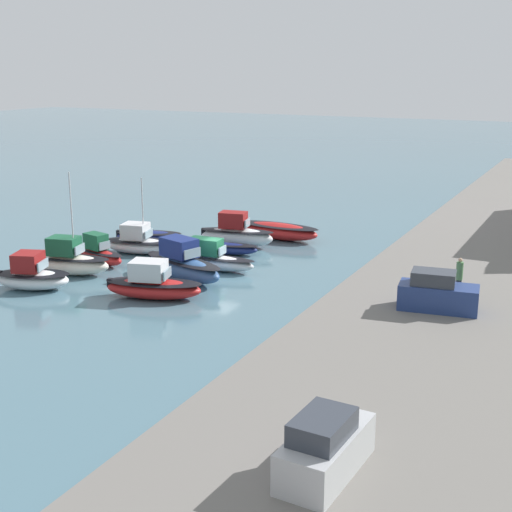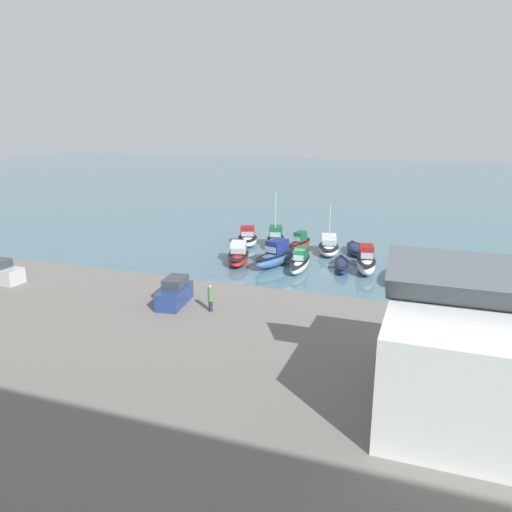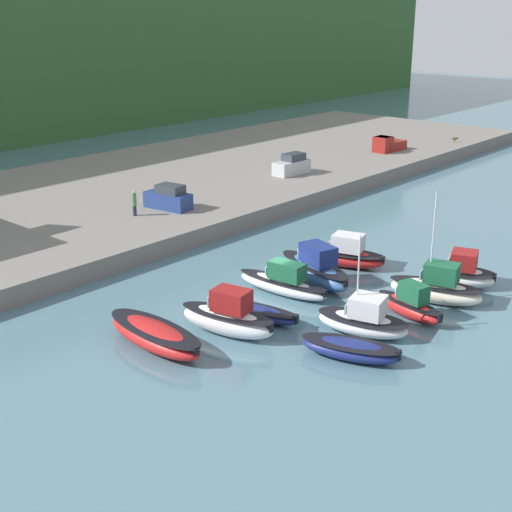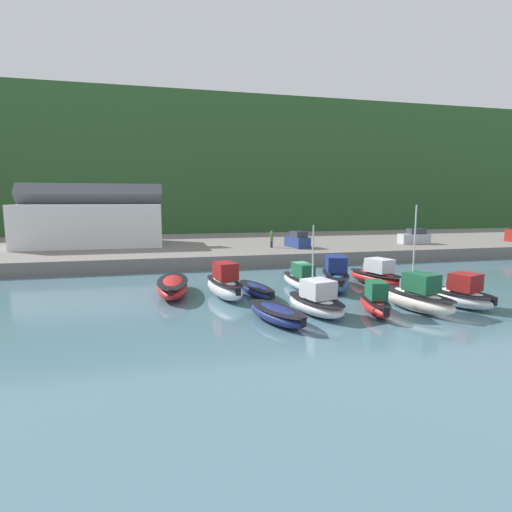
# 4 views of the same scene
# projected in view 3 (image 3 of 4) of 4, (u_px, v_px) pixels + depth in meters

# --- Properties ---
(ground_plane) EXTENTS (320.00, 320.00, 0.00)m
(ground_plane) POSITION_uv_depth(u_px,v_px,m) (277.00, 287.00, 48.86)
(ground_plane) COLOR slate
(quay_promenade) EXTENTS (130.94, 31.31, 1.50)m
(quay_promenade) POSITION_uv_depth(u_px,v_px,m) (58.00, 210.00, 64.79)
(quay_promenade) COLOR slate
(quay_promenade) RESTS_ON ground_plane
(moored_boat_0) EXTENTS (2.89, 7.65, 1.39)m
(moored_boat_0) POSITION_uv_depth(u_px,v_px,m) (155.00, 335.00, 40.07)
(moored_boat_0) COLOR red
(moored_boat_0) RESTS_ON ground_plane
(moored_boat_1) EXTENTS (3.17, 6.46, 2.87)m
(moored_boat_1) POSITION_uv_depth(u_px,v_px,m) (228.00, 318.00, 41.55)
(moored_boat_1) COLOR white
(moored_boat_1) RESTS_ON ground_plane
(moored_boat_2) EXTENTS (2.74, 6.06, 0.93)m
(moored_boat_2) POSITION_uv_depth(u_px,v_px,m) (256.00, 312.00, 43.66)
(moored_boat_2) COLOR navy
(moored_boat_2) RESTS_ON ground_plane
(moored_boat_3) EXTENTS (2.18, 7.14, 2.32)m
(moored_boat_3) POSITION_uv_depth(u_px,v_px,m) (283.00, 283.00, 47.46)
(moored_boat_3) COLOR silver
(moored_boat_3) RESTS_ON ground_plane
(moored_boat_4) EXTENTS (4.22, 7.54, 2.91)m
(moored_boat_4) POSITION_uv_depth(u_px,v_px,m) (315.00, 269.00, 49.23)
(moored_boat_4) COLOR #33568E
(moored_boat_4) RESTS_ON ground_plane
(moored_boat_5) EXTENTS (4.02, 6.71, 2.45)m
(moored_boat_5) POSITION_uv_depth(u_px,v_px,m) (344.00, 254.00, 52.68)
(moored_boat_5) COLOR red
(moored_boat_5) RESTS_ON ground_plane
(moored_boat_6) EXTENTS (3.65, 5.98, 1.05)m
(moored_boat_6) POSITION_uv_depth(u_px,v_px,m) (351.00, 349.00, 38.84)
(moored_boat_6) COLOR navy
(moored_boat_6) RESTS_ON ground_plane
(moored_boat_7) EXTENTS (3.66, 5.95, 6.01)m
(moored_boat_7) POSITION_uv_depth(u_px,v_px,m) (363.00, 320.00, 41.70)
(moored_boat_7) COLOR silver
(moored_boat_7) RESTS_ON ground_plane
(moored_boat_8) EXTENTS (2.61, 5.27, 2.29)m
(moored_boat_8) POSITION_uv_depth(u_px,v_px,m) (410.00, 305.00, 43.96)
(moored_boat_8) COLOR red
(moored_boat_8) RESTS_ON ground_plane
(moored_boat_9) EXTENTS (3.53, 6.43, 7.34)m
(moored_boat_9) POSITION_uv_depth(u_px,v_px,m) (436.00, 288.00, 46.12)
(moored_boat_9) COLOR white
(moored_boat_9) RESTS_ON ground_plane
(moored_boat_10) EXTENTS (4.02, 5.48, 2.48)m
(moored_boat_10) POSITION_uv_depth(u_px,v_px,m) (460.00, 273.00, 48.96)
(moored_boat_10) COLOR white
(moored_boat_10) RESTS_ON ground_plane
(parked_car_0) EXTENTS (2.38, 4.41, 2.16)m
(parked_car_0) POSITION_uv_depth(u_px,v_px,m) (169.00, 198.00, 62.06)
(parked_car_0) COLOR navy
(parked_car_0) RESTS_ON quay_promenade
(parked_car_1) EXTENTS (4.29, 2.03, 2.16)m
(parked_car_1) POSITION_uv_depth(u_px,v_px,m) (292.00, 165.00, 74.94)
(parked_car_1) COLOR #B7B7BC
(parked_car_1) RESTS_ON quay_promenade
(pickup_truck_0) EXTENTS (4.81, 2.15, 1.90)m
(pickup_truck_0) POSITION_uv_depth(u_px,v_px,m) (388.00, 144.00, 86.77)
(pickup_truck_0) COLOR maroon
(pickup_truck_0) RESTS_ON quay_promenade
(person_on_quay) EXTENTS (0.40, 0.40, 2.14)m
(person_on_quay) POSITION_uv_depth(u_px,v_px,m) (134.00, 203.00, 59.88)
(person_on_quay) COLOR #232838
(person_on_quay) RESTS_ON quay_promenade
(dog_on_quay) EXTENTS (0.67, 0.84, 0.68)m
(dog_on_quay) POSITION_uv_depth(u_px,v_px,m) (455.00, 138.00, 92.72)
(dog_on_quay) COLOR brown
(dog_on_quay) RESTS_ON quay_promenade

